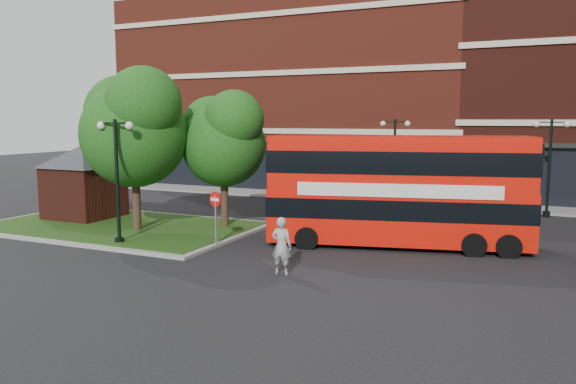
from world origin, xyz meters
The scene contains 15 objects.
ground centered at (0.00, 0.00, 0.00)m, with size 120.00×120.00×0.00m, color black.
pavement_far centered at (0.00, 16.50, 0.06)m, with size 44.00×3.00×0.12m, color slate.
terrace_far_left centered at (-8.00, 24.00, 7.00)m, with size 26.00×12.00×14.00m, color maroon.
traffic_island centered at (-8.00, 3.00, 0.07)m, with size 12.60×7.60×0.15m.
kiosk centered at (-11.00, 4.00, 2.32)m, with size 6.51×6.51×3.60m.
tree_island_west centered at (-6.60, 2.58, 4.79)m, with size 5.40×4.71×7.21m.
tree_island_east centered at (-3.58, 5.06, 4.24)m, with size 4.46×3.90×6.29m.
lamp_island centered at (-5.50, 0.20, 2.83)m, with size 1.72×0.36×5.00m.
lamp_far_left centered at (2.00, 14.50, 2.83)m, with size 1.72×0.36×5.00m.
lamp_far_right centered at (10.00, 14.50, 2.83)m, with size 1.72×0.36×5.00m.
bus centered at (4.59, 4.59, 2.51)m, with size 10.28×4.58×3.83m.
woman centered at (2.19, -0.93, 0.94)m, with size 0.69×0.45×1.89m, color #939496.
car_silver centered at (-2.61, 14.50, 0.74)m, with size 1.74×4.34×1.48m, color #ACAFB3.
car_white centered at (5.57, 15.19, 0.70)m, with size 1.48×4.25×1.40m, color silver.
no_entry_sign centered at (-1.80, 1.50, 1.57)m, with size 0.60×0.21×2.21m.
Camera 1 is at (9.76, -16.95, 4.99)m, focal length 35.00 mm.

